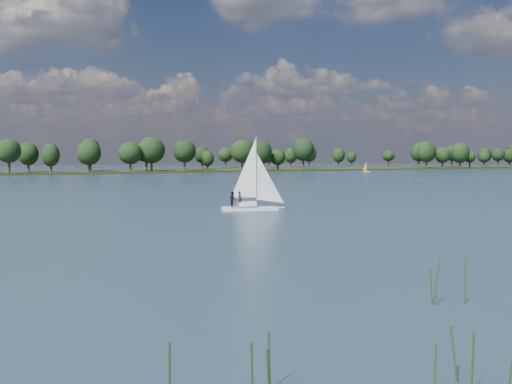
# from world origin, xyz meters

# --- Properties ---
(ground) EXTENTS (700.00, 700.00, 0.00)m
(ground) POSITION_xyz_m (0.00, 100.00, 0.00)
(ground) COLOR #233342
(ground) RESTS_ON ground
(far_shore) EXTENTS (660.00, 40.00, 1.50)m
(far_shore) POSITION_xyz_m (0.00, 212.00, 0.00)
(far_shore) COLOR black
(far_shore) RESTS_ON ground
(far_shore_back) EXTENTS (220.00, 30.00, 1.40)m
(far_shore_back) POSITION_xyz_m (160.00, 260.00, 0.00)
(far_shore_back) COLOR black
(far_shore_back) RESTS_ON ground
(sailboat) EXTENTS (7.40, 3.82, 9.38)m
(sailboat) POSITION_xyz_m (-2.69, 38.26, 2.62)
(sailboat) COLOR white
(sailboat) RESTS_ON ground
(dinghy_orange) EXTENTS (3.17, 2.80, 4.89)m
(dinghy_orange) POSITION_xyz_m (126.83, 172.75, 1.16)
(dinghy_orange) COLOR silver
(dinghy_orange) RESTS_ON ground
(treeline) EXTENTS (562.92, 74.07, 18.19)m
(treeline) POSITION_xyz_m (-9.75, 207.70, 8.10)
(treeline) COLOR black
(treeline) RESTS_ON ground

